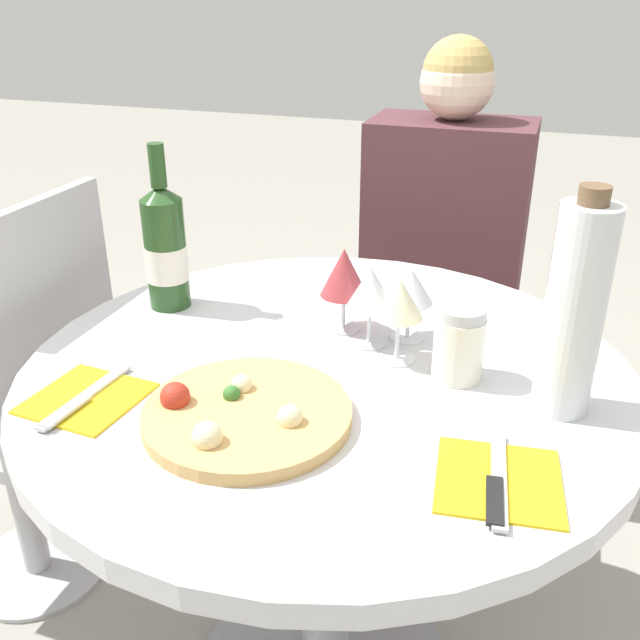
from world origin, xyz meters
TOP-DOWN VIEW (x-y plane):
  - dining_table at (0.00, 0.00)m, footprint 0.96×0.96m
  - chair_behind_diner at (0.06, 0.84)m, footprint 0.36×0.36m
  - seated_diner at (0.06, 0.69)m, footprint 0.38×0.46m
  - chair_empty_side at (-0.68, 0.06)m, footprint 0.36×0.36m
  - pizza_large at (-0.06, -0.19)m, footprint 0.29×0.29m
  - wine_bottle at (-0.35, 0.12)m, footprint 0.08×0.08m
  - tall_carafe at (0.35, -0.01)m, footprint 0.08×0.08m
  - sugar_shaker at (0.20, 0.03)m, footprint 0.08×0.08m
  - wine_glass_front_right at (0.10, 0.05)m, footprint 0.08×0.08m
  - wine_glass_back_left at (-0.01, 0.13)m, footprint 0.08×0.08m
  - wine_glass_center at (0.04, 0.09)m, footprint 0.08×0.08m
  - wine_glass_back_right at (0.10, 0.13)m, footprint 0.08×0.08m
  - place_setting_left at (-0.30, -0.21)m, footprint 0.16×0.19m
  - place_setting_right at (0.29, -0.21)m, footprint 0.17×0.19m

SIDE VIEW (x-z plane):
  - chair_behind_diner at x=0.06m, z-range -0.01..0.91m
  - chair_empty_side at x=-0.68m, z-range -0.01..0.91m
  - seated_diner at x=0.06m, z-range -0.07..1.09m
  - dining_table at x=0.00m, z-range 0.20..0.93m
  - place_setting_left at x=-0.30m, z-range 0.72..0.74m
  - place_setting_right at x=0.29m, z-range 0.72..0.74m
  - pizza_large at x=-0.06m, z-range 0.71..0.76m
  - sugar_shaker at x=0.20m, z-range 0.73..0.84m
  - wine_glass_back_right at x=0.10m, z-range 0.76..0.88m
  - wine_glass_center at x=0.04m, z-range 0.76..0.89m
  - wine_glass_back_left at x=-0.01m, z-range 0.76..0.90m
  - wine_glass_front_right at x=0.10m, z-range 0.76..0.90m
  - wine_bottle at x=-0.35m, z-range 0.69..0.99m
  - tall_carafe at x=0.35m, z-range 0.72..1.04m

